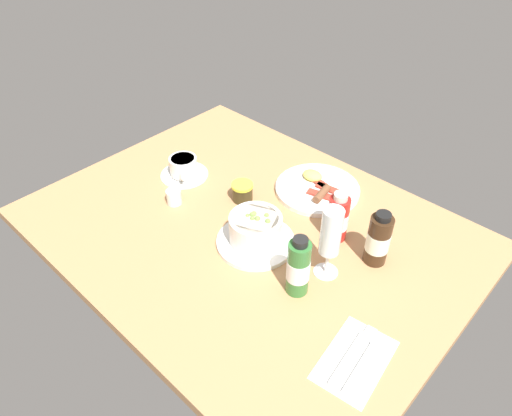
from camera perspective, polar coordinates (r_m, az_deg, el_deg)
The scene contains 11 objects.
ground_plane at distance 124.13cm, azimuth -0.91°, elevation -2.78°, with size 110.00×84.00×3.00cm, color #B27F51.
porridge_bowl at distance 115.62cm, azimuth -0.04°, elevation -2.82°, with size 19.66×19.66×9.30cm.
cutlery_setting at distance 99.24cm, azimuth 12.10°, elevation -17.34°, with size 13.63×19.14×0.90cm.
coffee_cup at distance 141.10cm, azimuth -8.76°, elevation 4.82°, with size 14.11×14.11×6.14cm.
creamer_jug at distance 131.32cm, azimuth -9.87°, elevation 1.38°, with size 4.13×4.99×4.80cm.
wine_glass at distance 104.57cm, azimuth 9.04°, elevation -3.25°, with size 5.76×5.76×18.84cm.
jam_jar at distance 130.38cm, azimuth -1.67°, elevation 1.99°, with size 6.02×6.02×5.24cm.
sauce_bottle_red at distance 117.77cm, azimuth 9.87°, elevation -1.21°, with size 5.38×5.38×13.83cm.
sauce_bottle_green at distance 103.16cm, azimuth 5.15°, elevation -7.18°, with size 5.19×5.19×15.68cm.
sauce_bottle_brown at distance 113.32cm, azimuth 14.59°, elevation -3.73°, with size 5.53×5.53×14.57cm.
breakfast_plate at distance 135.59cm, azimuth 7.45°, elevation 2.40°, with size 24.00×24.00×3.70cm.
Camera 1 is at (64.18, -65.68, 82.02)cm, focal length 33.02 mm.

